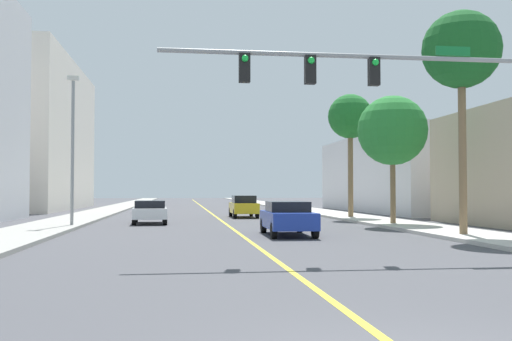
# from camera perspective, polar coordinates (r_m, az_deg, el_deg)

# --- Properties ---
(ground) EXTENTS (192.00, 192.00, 0.00)m
(ground) POSITION_cam_1_polar(r_m,az_deg,el_deg) (47.80, -4.43, -4.23)
(ground) COLOR #47474C
(sidewalk_left) EXTENTS (3.28, 168.00, 0.15)m
(sidewalk_left) POSITION_cam_1_polar(r_m,az_deg,el_deg) (48.17, -15.33, -4.06)
(sidewalk_left) COLOR #9E9B93
(sidewalk_left) RESTS_ON ground
(sidewalk_right) EXTENTS (3.28, 168.00, 0.15)m
(sidewalk_right) POSITION_cam_1_polar(r_m,az_deg,el_deg) (49.14, 6.26, -4.07)
(sidewalk_right) COLOR beige
(sidewalk_right) RESTS_ON ground
(lane_marking_center) EXTENTS (0.16, 144.00, 0.01)m
(lane_marking_center) POSITION_cam_1_polar(r_m,az_deg,el_deg) (47.80, -4.43, -4.22)
(lane_marking_center) COLOR yellow
(lane_marking_center) RESTS_ON ground
(building_right_far) EXTENTS (16.98, 24.57, 6.74)m
(building_right_far) POSITION_cam_1_polar(r_m,az_deg,el_deg) (55.21, 18.26, -0.33)
(building_right_far) COLOR silver
(building_right_far) RESTS_ON ground
(traffic_signal_mast) EXTENTS (11.20, 0.36, 6.30)m
(traffic_signal_mast) POSITION_cam_1_polar(r_m,az_deg,el_deg) (18.02, 14.23, 7.46)
(traffic_signal_mast) COLOR gray
(traffic_signal_mast) RESTS_ON sidewalk_right
(street_lamp) EXTENTS (0.56, 0.28, 7.54)m
(street_lamp) POSITION_cam_1_polar(r_m,az_deg,el_deg) (30.69, -17.61, 2.71)
(street_lamp) COLOR gray
(street_lamp) RESTS_ON sidewalk_left
(palm_near) EXTENTS (3.12, 3.12, 8.96)m
(palm_near) POSITION_cam_1_polar(r_m,az_deg,el_deg) (25.12, 19.57, 10.97)
(palm_near) COLOR brown
(palm_near) RESTS_ON sidewalk_right
(palm_mid) EXTENTS (3.71, 3.71, 6.79)m
(palm_mid) POSITION_cam_1_polar(r_m,az_deg,el_deg) (31.73, 13.29, 3.82)
(palm_mid) COLOR brown
(palm_mid) RESTS_ON sidewalk_right
(palm_far) EXTENTS (2.96, 2.96, 8.15)m
(palm_far) POSITION_cam_1_polar(r_m,az_deg,el_deg) (39.19, 9.26, 5.14)
(palm_far) COLOR brown
(palm_far) RESTS_ON sidewalk_right
(car_blue) EXTENTS (1.95, 4.46, 1.42)m
(car_blue) POSITION_cam_1_polar(r_m,az_deg,el_deg) (24.33, 3.13, -4.64)
(car_blue) COLOR #1E389E
(car_blue) RESTS_ON ground
(car_white) EXTENTS (2.02, 4.19, 1.31)m
(car_white) POSITION_cam_1_polar(r_m,az_deg,el_deg) (33.37, -10.40, -3.97)
(car_white) COLOR white
(car_white) RESTS_ON ground
(car_yellow) EXTENTS (1.72, 4.40, 1.53)m
(car_yellow) POSITION_cam_1_polar(r_m,az_deg,el_deg) (40.44, -1.24, -3.52)
(car_yellow) COLOR gold
(car_yellow) RESTS_ON ground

